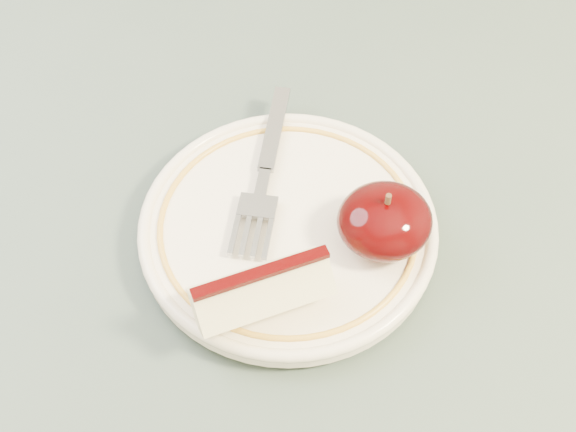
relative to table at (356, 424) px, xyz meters
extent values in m
cylinder|color=brown|center=(0.40, 0.40, -0.31)|extent=(0.05, 0.05, 0.71)
cube|color=#425148|center=(0.00, 0.00, 0.07)|extent=(0.90, 0.90, 0.04)
cylinder|color=#F6E8CE|center=(-0.02, 0.11, 0.09)|extent=(0.11, 0.11, 0.01)
cylinder|color=#F6E8CE|center=(-0.02, 0.11, 0.10)|extent=(0.21, 0.21, 0.01)
torus|color=#F6E8CE|center=(-0.02, 0.11, 0.10)|extent=(0.21, 0.21, 0.01)
torus|color=gold|center=(-0.02, 0.11, 0.11)|extent=(0.18, 0.18, 0.00)
ellipsoid|color=black|center=(0.04, 0.09, 0.13)|extent=(0.06, 0.06, 0.04)
cylinder|color=#472D19|center=(0.04, 0.09, 0.15)|extent=(0.00, 0.00, 0.01)
cube|color=#FAEEB8|center=(-0.05, 0.06, 0.12)|extent=(0.09, 0.05, 0.04)
cube|color=#310101|center=(-0.05, 0.06, 0.15)|extent=(0.09, 0.02, 0.00)
cube|color=gray|center=(-0.01, 0.20, 0.11)|extent=(0.04, 0.08, 0.00)
cube|color=gray|center=(-0.03, 0.15, 0.11)|extent=(0.02, 0.03, 0.00)
cube|color=gray|center=(-0.04, 0.13, 0.11)|extent=(0.03, 0.03, 0.00)
cube|color=gray|center=(-0.04, 0.10, 0.11)|extent=(0.02, 0.03, 0.00)
cube|color=gray|center=(-0.04, 0.11, 0.11)|extent=(0.02, 0.03, 0.00)
cube|color=gray|center=(-0.05, 0.11, 0.11)|extent=(0.02, 0.03, 0.00)
cube|color=gray|center=(-0.06, 0.11, 0.11)|extent=(0.02, 0.03, 0.00)
camera|label=1|loc=(-0.11, -0.20, 0.56)|focal=50.00mm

